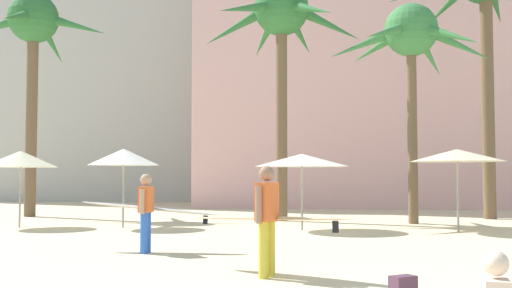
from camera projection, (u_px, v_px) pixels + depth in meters
The scene contains 10 objects.
hotel_pink at pixel (428, 68), 33.97m from camera, with size 24.63×9.04×15.07m, color beige.
palm_tree_center at pixel (411, 41), 20.85m from camera, with size 5.52×4.73×7.42m.
palm_tree_right at pixel (33, 33), 24.53m from camera, with size 6.02×5.77×8.87m.
palm_tree_far_right at pixel (281, 23), 22.27m from camera, with size 5.84×5.44×8.62m.
cafe_umbrella_0 at pixel (21, 159), 19.14m from camera, with size 2.23×2.23×2.37m.
cafe_umbrella_1 at pixel (124, 157), 19.00m from camera, with size 2.17×2.17×2.43m.
cafe_umbrella_3 at pixel (302, 160), 18.20m from camera, with size 2.79×2.79×2.24m.
cafe_umbrella_4 at pixel (457, 155), 17.61m from camera, with size 2.67×2.67×2.35m.
person_near_right at pixel (148, 209), 12.87m from camera, with size 3.07×0.86×1.63m.
person_near_left at pixel (268, 217), 9.79m from camera, with size 2.81×1.77×1.74m.
Camera 1 is at (0.46, -5.78, 1.58)m, focal length 43.33 mm.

